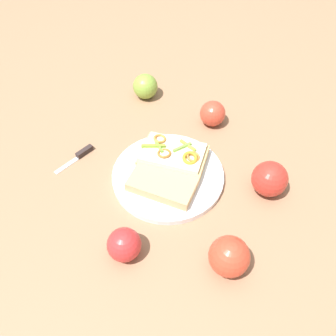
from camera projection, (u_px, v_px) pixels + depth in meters
ground_plane at (168, 178)px, 0.85m from camera, size 2.00×2.00×0.00m
plate at (168, 176)px, 0.84m from camera, size 0.26×0.26×0.02m
sandwich at (173, 156)px, 0.85m from camera, size 0.18×0.15×0.05m
bread_slice_side at (163, 184)px, 0.80m from camera, size 0.17×0.14×0.02m
apple_0 at (229, 256)px, 0.67m from camera, size 0.11×0.11×0.08m
apple_1 at (124, 245)px, 0.70m from camera, size 0.09×0.09×0.07m
apple_2 at (213, 114)px, 0.95m from camera, size 0.09×0.09×0.07m
apple_3 at (270, 179)px, 0.79m from camera, size 0.10×0.10×0.08m
apple_4 at (145, 86)px, 1.02m from camera, size 0.07×0.07×0.07m
knife at (80, 155)px, 0.89m from camera, size 0.09×0.09×0.01m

